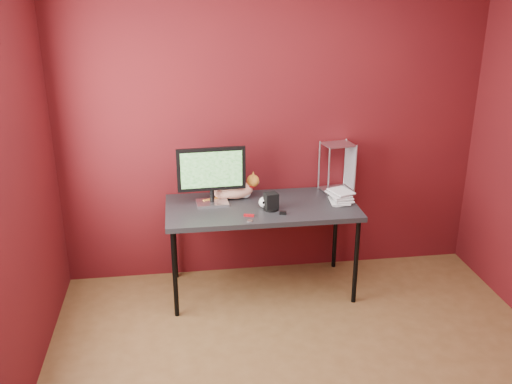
{
  "coord_description": "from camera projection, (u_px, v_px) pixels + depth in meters",
  "views": [
    {
      "loc": [
        -0.78,
        -2.74,
        2.43
      ],
      "look_at": [
        -0.23,
        1.15,
        0.95
      ],
      "focal_mm": 40.0,
      "sensor_mm": 36.0,
      "label": 1
    }
  ],
  "objects": [
    {
      "name": "wire_rack",
      "position": [
        337.0,
        167.0,
        4.72
      ],
      "size": [
        0.27,
        0.23,
        0.41
      ],
      "rotation": [
        0.0,
        0.0,
        0.17
      ],
      "color": "silver",
      "rests_on": "desk"
    },
    {
      "name": "pocket_knife",
      "position": [
        249.0,
        215.0,
        4.28
      ],
      "size": [
        0.08,
        0.04,
        0.02
      ],
      "primitive_type": "cube",
      "rotation": [
        0.0,
        0.0,
        -0.32
      ],
      "color": "maroon",
      "rests_on": "desk"
    },
    {
      "name": "monitor",
      "position": [
        211.0,
        173.0,
        4.42
      ],
      "size": [
        0.54,
        0.18,
        0.46
      ],
      "rotation": [
        0.0,
        0.0,
        0.05
      ],
      "color": "silver",
      "rests_on": "desk"
    },
    {
      "name": "speaker",
      "position": [
        271.0,
        202.0,
        4.38
      ],
      "size": [
        0.12,
        0.12,
        0.14
      ],
      "rotation": [
        0.0,
        0.0,
        0.21
      ],
      "color": "black",
      "rests_on": "desk"
    },
    {
      "name": "skull_mug",
      "position": [
        265.0,
        202.0,
        4.42
      ],
      "size": [
        0.09,
        0.09,
        0.09
      ],
      "rotation": [
        0.0,
        0.0,
        0.15
      ],
      "color": "white",
      "rests_on": "desk"
    },
    {
      "name": "desk",
      "position": [
        262.0,
        211.0,
        4.5
      ],
      "size": [
        1.5,
        0.7,
        0.75
      ],
      "color": "black",
      "rests_on": "ground"
    },
    {
      "name": "black_gadget",
      "position": [
        283.0,
        213.0,
        4.31
      ],
      "size": [
        0.06,
        0.04,
        0.02
      ],
      "primitive_type": "cube",
      "rotation": [
        0.0,
        0.0,
        -0.28
      ],
      "color": "black",
      "rests_on": "desk"
    },
    {
      "name": "book_stack",
      "position": [
        334.0,
        141.0,
        4.37
      ],
      "size": [
        0.21,
        0.24,
        1.0
      ],
      "rotation": [
        0.0,
        0.0,
        0.12
      ],
      "color": "beige",
      "rests_on": "desk"
    },
    {
      "name": "room",
      "position": [
        329.0,
        178.0,
        2.99
      ],
      "size": [
        3.52,
        3.52,
        2.61
      ],
      "color": "brown",
      "rests_on": "ground"
    },
    {
      "name": "cat",
      "position": [
        234.0,
        190.0,
        4.6
      ],
      "size": [
        0.46,
        0.18,
        0.22
      ],
      "rotation": [
        0.0,
        0.0,
        -0.05
      ],
      "color": "orange",
      "rests_on": "desk"
    },
    {
      "name": "washer",
      "position": [
        250.0,
        221.0,
        4.2
      ],
      "size": [
        0.04,
        0.04,
        0.0
      ],
      "primitive_type": "cylinder",
      "color": "silver",
      "rests_on": "desk"
    }
  ]
}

